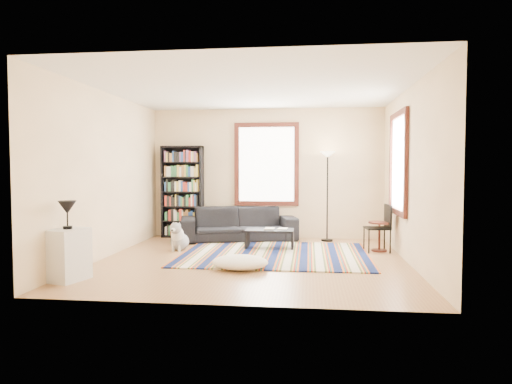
# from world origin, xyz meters

# --- Properties ---
(floor) EXTENTS (5.00, 5.00, 0.10)m
(floor) POSITION_xyz_m (0.00, 0.00, -0.05)
(floor) COLOR #A3794A
(floor) RESTS_ON ground
(ceiling) EXTENTS (5.00, 5.00, 0.10)m
(ceiling) POSITION_xyz_m (0.00, 0.00, 2.85)
(ceiling) COLOR white
(ceiling) RESTS_ON floor
(wall_back) EXTENTS (5.00, 0.10, 2.80)m
(wall_back) POSITION_xyz_m (0.00, 2.55, 1.40)
(wall_back) COLOR #FFDEAB
(wall_back) RESTS_ON floor
(wall_front) EXTENTS (5.00, 0.10, 2.80)m
(wall_front) POSITION_xyz_m (0.00, -2.55, 1.40)
(wall_front) COLOR #FFDEAB
(wall_front) RESTS_ON floor
(wall_left) EXTENTS (0.10, 5.00, 2.80)m
(wall_left) POSITION_xyz_m (-2.55, 0.00, 1.40)
(wall_left) COLOR #FFDEAB
(wall_left) RESTS_ON floor
(wall_right) EXTENTS (0.10, 5.00, 2.80)m
(wall_right) POSITION_xyz_m (2.55, 0.00, 1.40)
(wall_right) COLOR #FFDEAB
(wall_right) RESTS_ON floor
(window_back) EXTENTS (1.20, 0.06, 1.60)m
(window_back) POSITION_xyz_m (0.00, 2.47, 1.60)
(window_back) COLOR white
(window_back) RESTS_ON wall_back
(window_right) EXTENTS (0.06, 1.20, 1.60)m
(window_right) POSITION_xyz_m (2.47, 0.80, 1.60)
(window_right) COLOR white
(window_right) RESTS_ON wall_right
(rug) EXTENTS (3.25, 2.60, 0.02)m
(rug) POSITION_xyz_m (0.33, 0.51, 0.01)
(rug) COLOR #0D1845
(rug) RESTS_ON floor
(sofa) EXTENTS (1.52, 2.55, 0.70)m
(sofa) POSITION_xyz_m (-0.55, 2.05, 0.35)
(sofa) COLOR black
(sofa) RESTS_ON floor
(bookshelf) EXTENTS (0.90, 0.30, 2.00)m
(bookshelf) POSITION_xyz_m (-1.83, 2.32, 1.00)
(bookshelf) COLOR black
(bookshelf) RESTS_ON floor
(coffee_table) EXTENTS (0.98, 0.68, 0.36)m
(coffee_table) POSITION_xyz_m (0.19, 1.15, 0.18)
(coffee_table) COLOR black
(coffee_table) RESTS_ON floor
(book_a) EXTENTS (0.20, 0.26, 0.02)m
(book_a) POSITION_xyz_m (0.09, 1.15, 0.37)
(book_a) COLOR beige
(book_a) RESTS_ON coffee_table
(book_b) EXTENTS (0.20, 0.26, 0.02)m
(book_b) POSITION_xyz_m (0.34, 1.20, 0.37)
(book_b) COLOR beige
(book_b) RESTS_ON coffee_table
(floor_cushion) EXTENTS (1.01, 0.88, 0.21)m
(floor_cushion) POSITION_xyz_m (-0.10, -0.70, 0.11)
(floor_cushion) COLOR white
(floor_cushion) RESTS_ON floor
(floor_lamp) EXTENTS (0.35, 0.35, 1.86)m
(floor_lamp) POSITION_xyz_m (1.30, 2.15, 0.93)
(floor_lamp) COLOR black
(floor_lamp) RESTS_ON floor
(side_table) EXTENTS (0.48, 0.48, 0.54)m
(side_table) POSITION_xyz_m (2.20, 1.07, 0.27)
(side_table) COLOR #431610
(side_table) RESTS_ON floor
(folding_chair) EXTENTS (0.47, 0.45, 0.86)m
(folding_chair) POSITION_xyz_m (2.15, 1.02, 0.43)
(folding_chair) COLOR black
(folding_chair) RESTS_ON floor
(white_cabinet) EXTENTS (0.50, 0.58, 0.70)m
(white_cabinet) POSITION_xyz_m (-2.30, -1.64, 0.35)
(white_cabinet) COLOR silver
(white_cabinet) RESTS_ON floor
(table_lamp) EXTENTS (0.24, 0.24, 0.38)m
(table_lamp) POSITION_xyz_m (-2.30, -1.64, 0.89)
(table_lamp) COLOR black
(table_lamp) RESTS_ON white_cabinet
(dog) EXTENTS (0.45, 0.58, 0.53)m
(dog) POSITION_xyz_m (-1.45, 0.75, 0.26)
(dog) COLOR #B4B4B4
(dog) RESTS_ON floor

